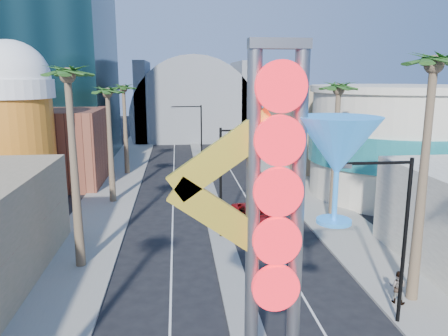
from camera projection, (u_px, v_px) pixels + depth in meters
sidewalk_west at (115, 188)px, 45.14m from camera, size 5.00×100.00×0.15m
sidewalk_east at (294, 184)px, 47.13m from camera, size 5.00×100.00×0.15m
median at (205, 179)px, 49.06m from camera, size 1.60×84.00×0.15m
brick_filler_west at (55, 147)px, 46.57m from camera, size 10.00×10.00×8.00m
filler_east at (317, 124)px, 59.43m from camera, size 10.00×20.00×10.00m
beer_mug at (15, 119)px, 37.88m from camera, size 7.00×7.00×14.50m
turquoise_building at (396, 142)px, 42.08m from camera, size 16.60×16.60×10.60m
canopy at (193, 115)px, 81.24m from camera, size 22.00×16.00×22.00m
neon_sign at (301, 213)px, 13.56m from camera, size 6.53×2.60×12.55m
streetlight_0 at (228, 172)px, 30.61m from camera, size 3.79×0.25×8.00m
streetlight_1 at (197, 130)px, 53.84m from camera, size 3.79×0.25×8.00m
streetlight_2 at (396, 227)px, 19.59m from camera, size 3.45×0.25×8.00m
palm_1 at (68, 88)px, 24.48m from camera, size 2.40×2.40×12.70m
palm_2 at (108, 99)px, 38.38m from camera, size 2.40×2.40×11.20m
palm_3 at (124, 94)px, 50.05m from camera, size 2.40×2.40×11.20m
palm_5 at (432, 81)px, 20.44m from camera, size 2.40×2.40×13.20m
palm_6 at (338, 97)px, 32.39m from camera, size 2.40×2.40×11.70m
palm_7 at (296, 82)px, 43.88m from camera, size 2.40×2.40×12.70m
red_pickup at (254, 216)px, 33.88m from camera, size 3.39×6.12×1.62m
pedestrian_b at (398, 287)px, 22.11m from camera, size 1.05×1.00×1.71m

